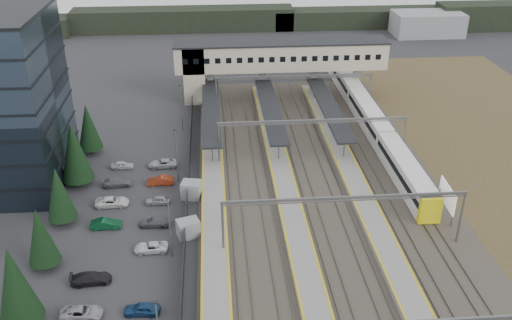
{
  "coord_description": "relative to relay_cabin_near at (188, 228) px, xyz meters",
  "views": [
    {
      "loc": [
        -2.49,
        -62.33,
        40.42
      ],
      "look_at": [
        3.07,
        7.85,
        4.0
      ],
      "focal_mm": 40.0,
      "sensor_mm": 36.0,
      "label": 1
    }
  ],
  "objects": [
    {
      "name": "canopies",
      "position": [
        13.16,
        31.03,
        2.82
      ],
      "size": [
        23.1,
        30.0,
        3.28
      ],
      "color": "black",
      "rests_on": "ground"
    },
    {
      "name": "lampposts",
      "position": [
        -1.84,
        5.28,
        3.23
      ],
      "size": [
        0.5,
        53.25,
        8.07
      ],
      "color": "slate",
      "rests_on": "ground"
    },
    {
      "name": "rail_corridor",
      "position": [
        15.5,
        9.03,
        -0.82
      ],
      "size": [
        34.0,
        90.0,
        0.92
      ],
      "color": "#3D352F",
      "rests_on": "ground"
    },
    {
      "name": "fence",
      "position": [
        -0.34,
        9.03,
        -0.1
      ],
      "size": [
        0.08,
        90.0,
        2.0
      ],
      "color": "#26282B",
      "rests_on": "ground"
    },
    {
      "name": "gantries",
      "position": [
        18.16,
        7.03,
        4.89
      ],
      "size": [
        28.4,
        62.28,
        7.17
      ],
      "color": "slate",
      "rests_on": "ground"
    },
    {
      "name": "billboard",
      "position": [
        32.71,
        1.5,
        2.03
      ],
      "size": [
        0.42,
        5.62,
        4.71
      ],
      "color": "slate",
      "rests_on": "ground"
    },
    {
      "name": "car_park",
      "position": [
        -7.36,
        -2.54,
        -0.5
      ],
      "size": [
        10.47,
        44.47,
        1.27
      ],
      "color": "#B1B1B5",
      "rests_on": "ground"
    },
    {
      "name": "train",
      "position": [
        30.16,
        29.71,
        0.96
      ],
      "size": [
        2.88,
        60.2,
        3.63
      ],
      "color": "white",
      "rests_on": "ground"
    },
    {
      "name": "treeline_far",
      "position": [
        29.97,
        96.31,
        1.84
      ],
      "size": [
        170.0,
        19.0,
        7.0
      ],
      "color": "black",
      "rests_on": "ground"
    },
    {
      "name": "relay_cabin_far",
      "position": [
        0.19,
        9.18,
        0.08
      ],
      "size": [
        2.99,
        2.66,
        2.38
      ],
      "color": "gray",
      "rests_on": "ground"
    },
    {
      "name": "conifer_row",
      "position": [
        -15.84,
        0.17,
        3.73
      ],
      "size": [
        4.42,
        49.82,
        9.5
      ],
      "color": "black",
      "rests_on": "ground"
    },
    {
      "name": "footbridge",
      "position": [
        13.87,
        46.03,
        6.83
      ],
      "size": [
        40.4,
        6.4,
        11.2
      ],
      "color": "beige",
      "rests_on": "ground"
    },
    {
      "name": "ground",
      "position": [
        6.16,
        4.03,
        -1.1
      ],
      "size": [
        220.0,
        220.0,
        0.0
      ],
      "primitive_type": "plane",
      "color": "#2B2B2D",
      "rests_on": "ground"
    },
    {
      "name": "relay_cabin_near",
      "position": [
        0.0,
        0.0,
        0.0
      ],
      "size": [
        3.13,
        2.68,
        2.21
      ],
      "color": "gray",
      "rests_on": "ground"
    }
  ]
}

